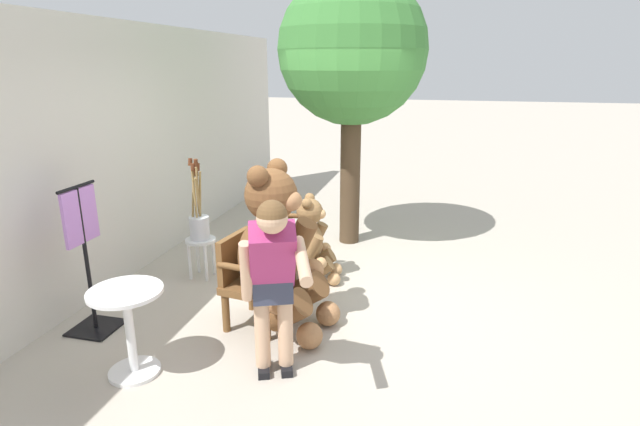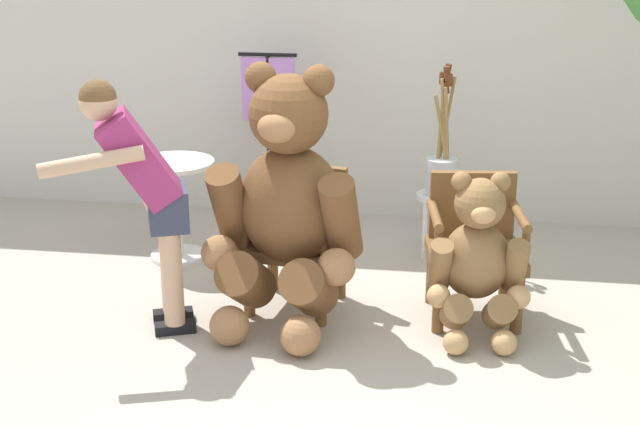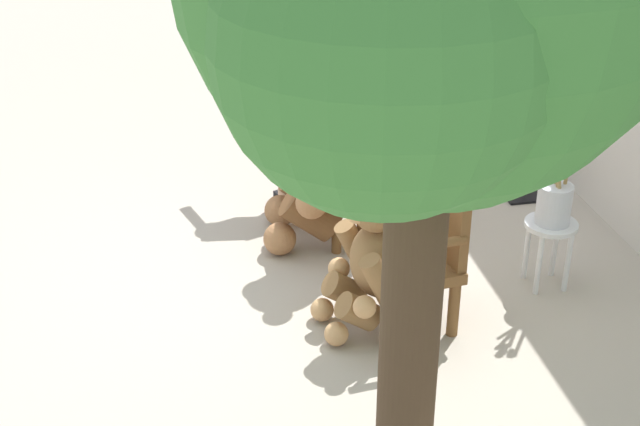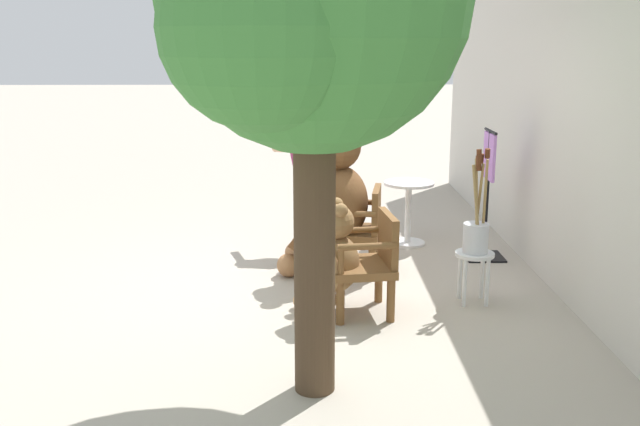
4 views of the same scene
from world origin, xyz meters
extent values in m
plane|color=#B2A899|center=(0.00, 0.00, 0.00)|extent=(60.00, 60.00, 0.00)
cube|color=beige|center=(0.00, 2.40, 1.40)|extent=(10.00, 0.16, 2.80)
cube|color=brown|center=(-0.55, 0.49, 0.41)|extent=(0.63, 0.60, 0.07)
cylinder|color=brown|center=(-0.81, 0.32, 0.18)|extent=(0.07, 0.07, 0.37)
cylinder|color=brown|center=(-0.35, 0.25, 0.18)|extent=(0.07, 0.07, 0.37)
cylinder|color=brown|center=(-0.74, 0.74, 0.18)|extent=(0.07, 0.07, 0.37)
cylinder|color=brown|center=(-0.29, 0.66, 0.18)|extent=(0.07, 0.07, 0.37)
cube|color=brown|center=(-0.51, 0.72, 0.65)|extent=(0.52, 0.14, 0.42)
cylinder|color=brown|center=(-0.79, 0.53, 0.66)|extent=(0.13, 0.48, 0.06)
cylinder|color=brown|center=(-0.83, 0.32, 0.55)|extent=(0.05, 0.05, 0.22)
cylinder|color=brown|center=(-0.30, 0.45, 0.66)|extent=(0.13, 0.48, 0.06)
cylinder|color=brown|center=(-0.33, 0.25, 0.55)|extent=(0.05, 0.05, 0.22)
cube|color=brown|center=(0.55, 0.49, 0.41)|extent=(0.62, 0.58, 0.07)
cylinder|color=brown|center=(0.34, 0.26, 0.18)|extent=(0.07, 0.07, 0.37)
cylinder|color=brown|center=(0.80, 0.31, 0.18)|extent=(0.07, 0.07, 0.37)
cylinder|color=brown|center=(0.29, 0.67, 0.18)|extent=(0.07, 0.07, 0.37)
cylinder|color=brown|center=(0.75, 0.73, 0.18)|extent=(0.07, 0.07, 0.37)
cube|color=brown|center=(0.52, 0.72, 0.65)|extent=(0.52, 0.12, 0.42)
cylinder|color=brown|center=(0.30, 0.46, 0.66)|extent=(0.11, 0.48, 0.06)
cylinder|color=brown|center=(0.32, 0.25, 0.55)|extent=(0.05, 0.05, 0.22)
cylinder|color=brown|center=(0.79, 0.52, 0.66)|extent=(0.11, 0.48, 0.06)
cylinder|color=brown|center=(0.82, 0.31, 0.55)|extent=(0.05, 0.05, 0.22)
ellipsoid|color=brown|center=(-0.55, 0.37, 0.71)|extent=(0.71, 0.63, 0.73)
sphere|color=brown|center=(-0.55, 0.34, 1.27)|extent=(0.46, 0.46, 0.46)
ellipsoid|color=#A47148|center=(-0.58, 0.14, 1.23)|extent=(0.24, 0.20, 0.17)
sphere|color=black|center=(-0.58, 0.14, 1.24)|extent=(0.07, 0.07, 0.07)
sphere|color=brown|center=(-0.72, 0.39, 1.46)|extent=(0.18, 0.18, 0.18)
sphere|color=brown|center=(-0.38, 0.33, 1.46)|extent=(0.18, 0.18, 0.18)
cylinder|color=brown|center=(-0.90, 0.30, 0.71)|extent=(0.27, 0.43, 0.55)
sphere|color=#A47148|center=(-0.94, 0.16, 0.46)|extent=(0.22, 0.22, 0.22)
cylinder|color=brown|center=(-0.23, 0.20, 0.71)|extent=(0.27, 0.43, 0.55)
sphere|color=#A47148|center=(-0.23, 0.05, 0.46)|extent=(0.22, 0.22, 0.22)
cylinder|color=brown|center=(-0.78, 0.14, 0.31)|extent=(0.33, 0.49, 0.43)
sphere|color=#A47148|center=(-0.83, -0.08, 0.12)|extent=(0.23, 0.23, 0.23)
cylinder|color=brown|center=(-0.40, 0.08, 0.31)|extent=(0.33, 0.49, 0.43)
sphere|color=#A47148|center=(-0.41, -0.14, 0.12)|extent=(0.23, 0.23, 0.23)
ellipsoid|color=olive|center=(0.55, 0.31, 0.45)|extent=(0.44, 0.38, 0.46)
sphere|color=olive|center=(0.55, 0.29, 0.80)|extent=(0.29, 0.29, 0.29)
ellipsoid|color=tan|center=(0.56, 0.17, 0.78)|extent=(0.15, 0.12, 0.11)
sphere|color=black|center=(0.56, 0.17, 0.78)|extent=(0.04, 0.04, 0.04)
sphere|color=olive|center=(0.44, 0.29, 0.92)|extent=(0.12, 0.12, 0.12)
sphere|color=olive|center=(0.66, 0.32, 0.92)|extent=(0.12, 0.12, 0.12)
cylinder|color=olive|center=(0.34, 0.21, 0.45)|extent=(0.16, 0.27, 0.35)
sphere|color=tan|center=(0.34, 0.12, 0.29)|extent=(0.14, 0.14, 0.14)
cylinder|color=olive|center=(0.77, 0.26, 0.45)|extent=(0.16, 0.27, 0.35)
sphere|color=tan|center=(0.79, 0.17, 0.29)|extent=(0.14, 0.14, 0.14)
cylinder|color=olive|center=(0.45, 0.13, 0.20)|extent=(0.20, 0.30, 0.27)
sphere|color=tan|center=(0.45, -0.01, 0.07)|extent=(0.15, 0.15, 0.15)
cylinder|color=olive|center=(0.69, 0.16, 0.20)|extent=(0.20, 0.30, 0.27)
sphere|color=tan|center=(0.72, 0.02, 0.07)|extent=(0.15, 0.15, 0.15)
cube|color=black|center=(-1.25, 0.19, 0.03)|extent=(0.26, 0.17, 0.06)
cylinder|color=tan|center=(-1.25, 0.19, 0.47)|extent=(0.12, 0.12, 0.82)
cube|color=black|center=(-1.19, 0.02, 0.03)|extent=(0.26, 0.17, 0.06)
cylinder|color=tan|center=(-1.19, 0.02, 0.47)|extent=(0.12, 0.12, 0.82)
cube|color=#33384C|center=(-1.22, 0.11, 0.75)|extent=(0.31, 0.36, 0.24)
cube|color=#9E2D66|center=(-1.36, 0.05, 1.05)|extent=(0.54, 0.47, 0.56)
sphere|color=tan|center=(-1.54, -0.02, 1.38)|extent=(0.21, 0.21, 0.21)
sphere|color=brown|center=(-1.54, -0.02, 1.40)|extent=(0.21, 0.21, 0.21)
cylinder|color=tan|center=(-1.52, -0.22, 1.10)|extent=(0.56, 0.29, 0.16)
cylinder|color=tan|center=(-1.43, 0.23, 0.93)|extent=(0.24, 0.16, 0.50)
cylinder|color=silver|center=(0.32, 1.50, 0.45)|extent=(0.34, 0.34, 0.03)
cylinder|color=silver|center=(0.42, 1.60, 0.22)|extent=(0.04, 0.04, 0.43)
cylinder|color=silver|center=(0.22, 1.60, 0.22)|extent=(0.04, 0.04, 0.43)
cylinder|color=silver|center=(0.42, 1.41, 0.22)|extent=(0.04, 0.04, 0.43)
cylinder|color=silver|center=(0.22, 1.41, 0.22)|extent=(0.04, 0.04, 0.43)
cylinder|color=silver|center=(0.32, 1.50, 0.59)|extent=(0.22, 0.22, 0.26)
cylinder|color=#997A47|center=(0.30, 1.52, 0.89)|extent=(0.05, 0.06, 0.71)
cylinder|color=#592D19|center=(0.30, 1.52, 1.28)|extent=(0.05, 0.05, 0.08)
cylinder|color=#997A47|center=(0.34, 1.49, 0.89)|extent=(0.07, 0.10, 0.70)
cylinder|color=#592D19|center=(0.34, 1.49, 1.28)|extent=(0.05, 0.05, 0.09)
cylinder|color=#997A47|center=(0.32, 1.49, 0.91)|extent=(0.08, 0.05, 0.75)
cylinder|color=#592D19|center=(0.32, 1.49, 1.33)|extent=(0.05, 0.05, 0.08)
cylinder|color=#997A47|center=(0.32, 1.50, 0.86)|extent=(0.16, 0.07, 0.64)
cylinder|color=#592D19|center=(0.32, 1.50, 1.22)|extent=(0.06, 0.05, 0.09)
cylinder|color=#997A47|center=(0.33, 1.56, 0.92)|extent=(0.13, 0.04, 0.75)
cylinder|color=#592D19|center=(0.33, 1.56, 1.33)|extent=(0.05, 0.05, 0.09)
cylinder|color=white|center=(-1.52, 1.18, 0.70)|extent=(0.56, 0.56, 0.03)
cylinder|color=white|center=(-1.52, 1.18, 0.34)|extent=(0.07, 0.07, 0.69)
cylinder|color=white|center=(-1.52, 1.18, 0.01)|extent=(0.40, 0.40, 0.03)
cube|color=black|center=(-1.00, 1.92, 0.01)|extent=(0.40, 0.40, 0.02)
cylinder|color=black|center=(-1.00, 1.92, 0.68)|extent=(0.04, 0.04, 1.35)
cylinder|color=black|center=(-1.00, 1.92, 1.35)|extent=(0.44, 0.03, 0.03)
cube|color=#B77AD1|center=(-1.00, 1.92, 1.09)|extent=(0.40, 0.03, 0.48)
camera|label=1|loc=(-4.49, -1.07, 2.36)|focal=28.00mm
camera|label=2|loc=(0.35, -4.55, 2.38)|focal=50.00mm
camera|label=3|loc=(4.95, -0.89, 3.13)|focal=50.00mm
camera|label=4|loc=(6.23, 0.06, 2.28)|focal=40.00mm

